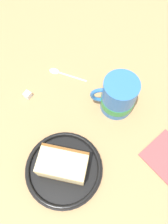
% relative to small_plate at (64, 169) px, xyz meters
% --- Properties ---
extents(ground_plane, '(1.30, 1.30, 0.03)m').
position_rel_small_plate_xyz_m(ground_plane, '(0.11, 0.04, -0.02)').
color(ground_plane, tan).
extents(small_plate, '(0.18, 0.18, 0.02)m').
position_rel_small_plate_xyz_m(small_plate, '(0.00, 0.00, 0.00)').
color(small_plate, black).
rests_on(small_plate, ground_plane).
extents(cake_slice, '(0.10, 0.12, 0.06)m').
position_rel_small_plate_xyz_m(cake_slice, '(0.00, 0.00, 0.03)').
color(cake_slice, brown).
rests_on(cake_slice, small_plate).
extents(tea_mug, '(0.09, 0.11, 0.11)m').
position_rel_small_plate_xyz_m(tea_mug, '(0.22, -0.01, 0.04)').
color(tea_mug, '#3372BF').
rests_on(tea_mug, ground_plane).
extents(teaspoon, '(0.04, 0.12, 0.01)m').
position_rel_small_plate_xyz_m(teaspoon, '(0.22, 0.18, -0.01)').
color(teaspoon, silver).
rests_on(teaspoon, ground_plane).
extents(folded_napkin, '(0.12, 0.12, 0.01)m').
position_rel_small_plate_xyz_m(folded_napkin, '(0.17, -0.19, -0.01)').
color(folded_napkin, '#B24C4C').
rests_on(folded_napkin, ground_plane).
extents(sugar_cube, '(0.02, 0.02, 0.02)m').
position_rel_small_plate_xyz_m(sugar_cube, '(0.11, 0.20, -0.00)').
color(sugar_cube, white).
rests_on(sugar_cube, ground_plane).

